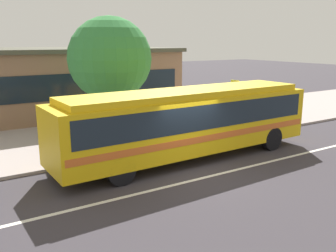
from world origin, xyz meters
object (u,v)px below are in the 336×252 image
pedestrian_waiting_near_sign (119,122)px  bus_stop_sign (234,100)px  street_tree_near_stop (110,59)px  transit_bus (188,119)px

pedestrian_waiting_near_sign → bus_stop_sign: size_ratio=0.67×
bus_stop_sign → street_tree_near_stop: (-5.23, 2.76, 1.97)m
pedestrian_waiting_near_sign → bus_stop_sign: (5.67, -1.03, 0.65)m
pedestrian_waiting_near_sign → street_tree_near_stop: (0.45, 1.74, 2.62)m
pedestrian_waiting_near_sign → street_tree_near_stop: bearing=75.6°
transit_bus → bus_stop_sign: size_ratio=4.15×
street_tree_near_stop → bus_stop_sign: bearing=-27.8°
bus_stop_sign → pedestrian_waiting_near_sign: bearing=169.8°
transit_bus → pedestrian_waiting_near_sign: size_ratio=6.21×
transit_bus → street_tree_near_stop: (-1.29, 4.48, 2.18)m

